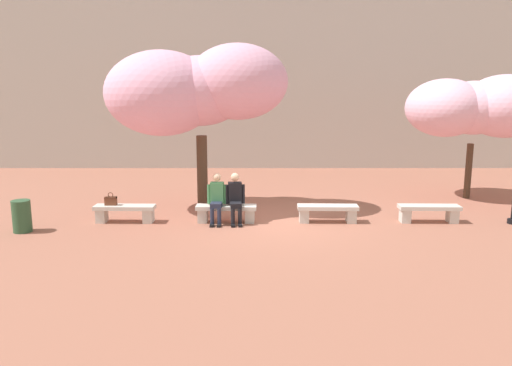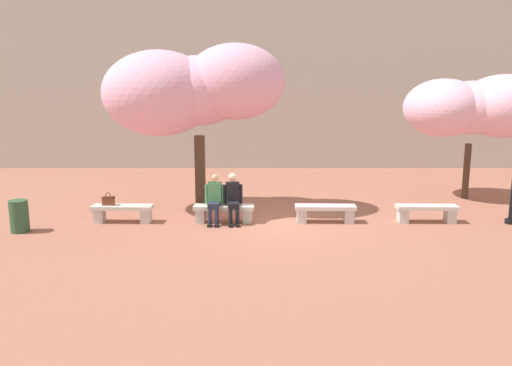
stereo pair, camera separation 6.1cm
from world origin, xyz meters
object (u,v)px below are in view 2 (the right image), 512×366
Objects in this scene: trash_bin at (21,216)px; person_seated_left at (216,196)px; stone_bench_center at (327,211)px; cherry_tree_secondary at (476,107)px; stone_bench_near_east at (429,211)px; stone_bench_near_west at (226,211)px; cherry_tree_main at (193,90)px; person_seated_right at (235,196)px; handbag at (110,200)px; stone_bench_west_end at (124,211)px.

person_seated_left is at bearing 10.04° from trash_bin.
stone_bench_center is 1.22× the size of person_seated_left.
stone_bench_near_east is at bearing -127.94° from cherry_tree_secondary.
cherry_tree_secondary is at bearing 20.97° from stone_bench_near_west.
person_seated_left is at bearing -167.15° from stone_bench_near_west.
cherry_tree_secondary is 13.18m from trash_bin.
cherry_tree_main is (-3.57, 1.35, 3.09)m from stone_bench_center.
cherry_tree_main is 1.21× the size of cherry_tree_secondary.
cherry_tree_main is at bearing 129.94° from person_seated_right.
stone_bench_near_east is 8.25m from handbag.
handbag is 2.12m from trash_bin.
cherry_tree_secondary is at bearing 21.96° from person_seated_right.
cherry_tree_main is at bearing 32.96° from handbag.
stone_bench_center is 5.62m from handbag.
stone_bench_west_end is 1.22× the size of person_seated_left.
cherry_tree_secondary is (4.87, 2.87, 2.56)m from stone_bench_center.
cherry_tree_secondary is (7.26, 2.93, 2.15)m from person_seated_right.
cherry_tree_main reaches higher than stone_bench_center.
handbag is at bearing 25.35° from trash_bin.
stone_bench_near_west is (2.63, 0.00, 0.00)m from stone_bench_west_end.
person_seated_left is at bearing -159.27° from cherry_tree_secondary.
person_seated_left reaches higher than stone_bench_near_east.
cherry_tree_main is at bearing -169.78° from cherry_tree_secondary.
stone_bench_center is 4.91m from cherry_tree_main.
stone_bench_center is (5.26, 0.00, 0.00)m from stone_bench_west_end.
handbag is at bearing 176.12° from stone_bench_west_end.
cherry_tree_secondary is at bearing 10.22° from cherry_tree_main.
stone_bench_near_east is at bearing 0.61° from person_seated_right.
stone_bench_center is 2.89m from person_seated_left.
trash_bin is at bearing -173.34° from stone_bench_center.
person_seated_right is 8.12m from cherry_tree_secondary.
cherry_tree_secondary reaches higher than stone_bench_center.
person_seated_left is (-0.23, -0.05, 0.40)m from stone_bench_near_west.
stone_bench_west_end is at bearing 180.00° from stone_bench_near_east.
stone_bench_near_west is 2.01× the size of trash_bin.
stone_bench_near_west is 4.97m from trash_bin.
stone_bench_near_west is at bearing 10.18° from trash_bin.
trash_bin is at bearing -150.56° from cherry_tree_main.
handbag is at bearing 178.38° from person_seated_left.
trash_bin is at bearing -170.87° from person_seated_right.
person_seated_left reaches higher than stone_bench_center.
handbag is at bearing 178.63° from person_seated_right.
cherry_tree_secondary is (10.49, 2.85, 2.27)m from handbag.
stone_bench_west_end is at bearing -164.16° from cherry_tree_secondary.
cherry_tree_secondary is 5.31× the size of trash_bin.
cherry_tree_main is at bearing 29.44° from trash_bin.
person_seated_right is (0.47, 0.00, 0.00)m from person_seated_left.
stone_bench_center is 2.01× the size of trash_bin.
stone_bench_west_end is at bearing -3.88° from handbag.
stone_bench_west_end is 2.01× the size of trash_bin.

